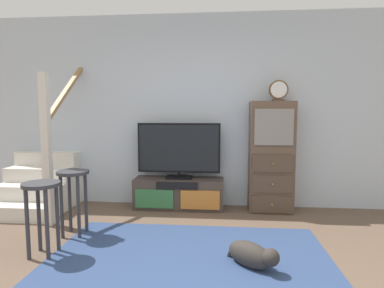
{
  "coord_description": "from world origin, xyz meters",
  "views": [
    {
      "loc": [
        0.28,
        -2.14,
        1.36
      ],
      "look_at": [
        -0.08,
        1.78,
        0.95
      ],
      "focal_mm": 30.0,
      "sensor_mm": 36.0,
      "label": 1
    }
  ],
  "objects_px": {
    "television": "(179,149)",
    "bar_stool_near": "(42,201)",
    "dog": "(253,255)",
    "side_cabinet": "(271,157)",
    "media_console": "(179,193)",
    "bar_stool_far": "(73,187)",
    "desk_clock": "(279,91)"
  },
  "relations": [
    {
      "from": "television",
      "to": "bar_stool_near",
      "type": "distance_m",
      "value": 1.95
    },
    {
      "from": "bar_stool_near",
      "to": "dog",
      "type": "xyz_separation_m",
      "value": [
        1.94,
        -0.07,
        -0.4
      ]
    },
    {
      "from": "side_cabinet",
      "to": "bar_stool_near",
      "type": "relative_size",
      "value": 2.12
    },
    {
      "from": "television",
      "to": "dog",
      "type": "height_order",
      "value": "television"
    },
    {
      "from": "media_console",
      "to": "bar_stool_far",
      "type": "distance_m",
      "value": 1.5
    },
    {
      "from": "media_console",
      "to": "desk_clock",
      "type": "bearing_deg",
      "value": -0.2
    },
    {
      "from": "bar_stool_near",
      "to": "dog",
      "type": "bearing_deg",
      "value": -1.95
    },
    {
      "from": "media_console",
      "to": "bar_stool_near",
      "type": "distance_m",
      "value": 1.93
    },
    {
      "from": "media_console",
      "to": "television",
      "type": "relative_size",
      "value": 1.08
    },
    {
      "from": "side_cabinet",
      "to": "desk_clock",
      "type": "distance_m",
      "value": 0.88
    },
    {
      "from": "dog",
      "to": "bar_stool_near",
      "type": "bearing_deg",
      "value": 178.05
    },
    {
      "from": "media_console",
      "to": "bar_stool_far",
      "type": "height_order",
      "value": "bar_stool_far"
    },
    {
      "from": "bar_stool_far",
      "to": "dog",
      "type": "height_order",
      "value": "bar_stool_far"
    },
    {
      "from": "bar_stool_far",
      "to": "bar_stool_near",
      "type": "bearing_deg",
      "value": -97.2
    },
    {
      "from": "bar_stool_far",
      "to": "side_cabinet",
      "type": "bearing_deg",
      "value": 25.45
    },
    {
      "from": "media_console",
      "to": "dog",
      "type": "distance_m",
      "value": 1.85
    },
    {
      "from": "bar_stool_far",
      "to": "dog",
      "type": "bearing_deg",
      "value": -17.0
    },
    {
      "from": "bar_stool_near",
      "to": "desk_clock",
      "type": "bearing_deg",
      "value": 33.18
    },
    {
      "from": "side_cabinet",
      "to": "bar_stool_near",
      "type": "distance_m",
      "value": 2.82
    },
    {
      "from": "bar_stool_near",
      "to": "media_console",
      "type": "bearing_deg",
      "value": 55.7
    },
    {
      "from": "television",
      "to": "dog",
      "type": "xyz_separation_m",
      "value": [
        0.86,
        -1.66,
        -0.71
      ]
    },
    {
      "from": "bar_stool_near",
      "to": "dog",
      "type": "distance_m",
      "value": 1.98
    },
    {
      "from": "bar_stool_near",
      "to": "dog",
      "type": "height_order",
      "value": "bar_stool_near"
    },
    {
      "from": "desk_clock",
      "to": "dog",
      "type": "relative_size",
      "value": 0.59
    },
    {
      "from": "media_console",
      "to": "bar_stool_near",
      "type": "xyz_separation_m",
      "value": [
        -1.07,
        -1.57,
        0.31
      ]
    },
    {
      "from": "side_cabinet",
      "to": "desk_clock",
      "type": "relative_size",
      "value": 5.46
    },
    {
      "from": "side_cabinet",
      "to": "dog",
      "type": "bearing_deg",
      "value": -103.33
    },
    {
      "from": "television",
      "to": "bar_stool_far",
      "type": "relative_size",
      "value": 1.6
    },
    {
      "from": "television",
      "to": "desk_clock",
      "type": "relative_size",
      "value": 4.2
    },
    {
      "from": "media_console",
      "to": "dog",
      "type": "height_order",
      "value": "media_console"
    },
    {
      "from": "media_console",
      "to": "side_cabinet",
      "type": "relative_size",
      "value": 0.83
    },
    {
      "from": "side_cabinet",
      "to": "desk_clock",
      "type": "bearing_deg",
      "value": -11.85
    }
  ]
}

